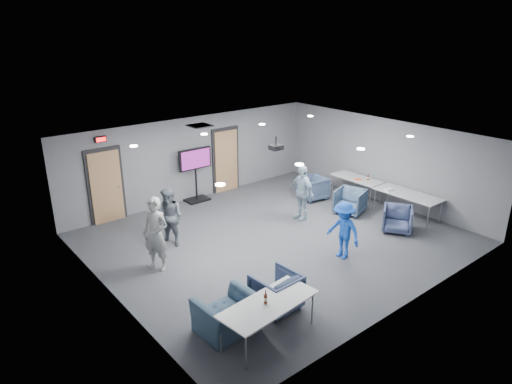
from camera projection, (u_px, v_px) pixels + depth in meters
floor at (276, 238)px, 12.28m from camera, size 9.00×9.00×0.00m
ceiling at (278, 140)px, 11.35m from camera, size 9.00×9.00×0.00m
wall_back at (195, 158)px, 14.72m from camera, size 9.00×0.02×2.70m
wall_front at (413, 246)px, 8.90m from camera, size 9.00×0.02×2.70m
wall_left at (109, 240)px, 9.14m from camera, size 0.02×8.00×2.70m
wall_right at (383, 161)px, 14.48m from camera, size 0.02×8.00×2.70m
door_left at (106, 187)px, 13.01m from camera, size 1.06×0.17×2.24m
door_right at (226, 160)px, 15.50m from camera, size 1.06×0.17×2.24m
exit_sign at (101, 139)px, 12.52m from camera, size 0.32×0.08×0.16m
hvac_diffuser at (200, 126)px, 13.09m from camera, size 0.60×0.60×0.03m
downlights at (278, 141)px, 11.35m from camera, size 6.18×3.78×0.02m
person_a at (156, 234)px, 10.46m from camera, size 0.69×0.77×1.78m
person_b at (170, 218)px, 11.65m from camera, size 0.85×0.93×1.55m
person_c at (302, 192)px, 13.26m from camera, size 0.47×0.99×1.64m
person_d at (343, 230)px, 11.05m from camera, size 0.56×0.95×1.45m
chair_right_a at (313, 188)px, 14.94m from camera, size 0.95×0.93×0.76m
chair_right_b at (350, 201)px, 13.80m from camera, size 1.04×1.03×0.76m
chair_right_c at (397, 219)px, 12.59m from camera, size 1.08×1.08×0.72m
chair_front_a at (276, 291)px, 9.13m from camera, size 0.87×0.90×0.78m
chair_front_b at (228, 315)px, 8.44m from camera, size 1.12×0.99×0.71m
table_right_a at (357, 179)px, 14.82m from camera, size 0.72×1.72×0.73m
table_right_b at (408, 195)px, 13.44m from camera, size 0.82×1.96×0.73m
table_front_left at (269, 305)px, 8.17m from camera, size 1.99×0.99×0.73m
bottle_front at (266, 299)px, 8.12m from camera, size 0.07×0.07×0.26m
bottle_right at (368, 178)px, 14.57m from camera, size 0.06×0.06×0.23m
snack_box at (358, 179)px, 14.61m from camera, size 0.24×0.20×0.05m
wrapper at (389, 190)px, 13.67m from camera, size 0.27×0.21×0.06m
tv_stand at (196, 172)px, 14.58m from camera, size 1.14×0.54×1.75m
projector at (276, 147)px, 11.89m from camera, size 0.32×0.31×0.35m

